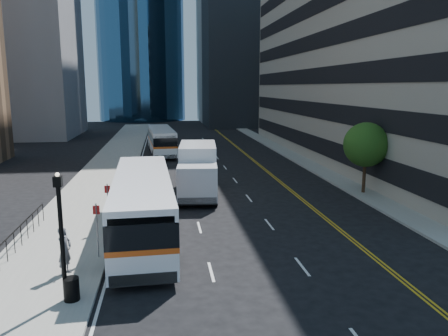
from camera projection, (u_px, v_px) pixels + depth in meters
name	position (u px, v px, depth m)	size (l,w,h in m)	color
ground	(269.00, 236.00, 22.87)	(160.00, 160.00, 0.00)	black
sidewalk_west	(115.00, 161.00, 45.77)	(5.00, 90.00, 0.15)	gray
sidewalk_east	(294.00, 157.00, 48.42)	(2.00, 90.00, 0.15)	gray
midrise_west	(11.00, 22.00, 66.48)	(18.00, 18.00, 35.00)	gray
street_tree	(366.00, 145.00, 31.21)	(3.20, 3.20, 5.10)	#332114
lamp_post	(61.00, 232.00, 15.30)	(0.28, 0.28, 4.56)	black
bus_front	(143.00, 205.00, 22.34)	(3.27, 12.83, 3.28)	white
bus_rear	(161.00, 140.00, 50.79)	(3.42, 11.69, 2.97)	white
box_truck	(198.00, 170.00, 31.20)	(3.26, 7.74, 3.61)	silver
trash_can	(71.00, 289.00, 15.68)	(0.56, 0.56, 0.84)	black
pedestrian	(65.00, 251.00, 17.78)	(0.73, 0.48, 1.99)	#515258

